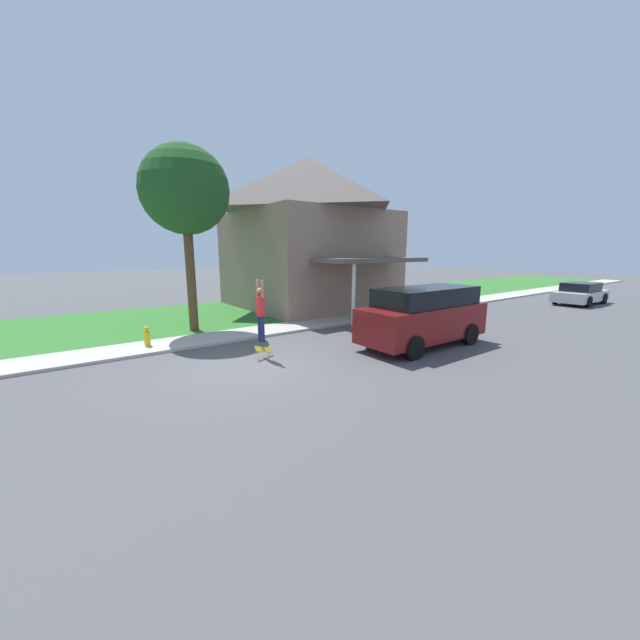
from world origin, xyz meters
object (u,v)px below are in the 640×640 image
car_down_street (580,294)px  skateboard (264,350)px  lawn_tree_near (185,191)px  fire_hydrant (147,336)px  skateboarder (261,310)px  suv_parked (424,315)px

car_down_street → skateboard: bearing=-93.7°
lawn_tree_near → skateboard: 7.27m
car_down_street → skateboard: car_down_street is taller
skateboard → fire_hydrant: fire_hydrant is taller
skateboarder → fire_hydrant: bearing=-140.3°
lawn_tree_near → suv_parked: bearing=40.2°
suv_parked → fire_hydrant: 9.58m
car_down_street → skateboarder: (-1.45, -21.54, 0.85)m
lawn_tree_near → skateboard: lawn_tree_near is taller
car_down_street → fire_hydrant: (-4.70, -24.23, -0.23)m
skateboard → fire_hydrant: size_ratio=1.04×
skateboarder → car_down_street: bearing=86.1°
car_down_street → skateboard: (-1.37, -21.51, -0.40)m
skateboard → fire_hydrant: 4.30m
lawn_tree_near → skateboard: (4.95, 0.64, -5.29)m
lawn_tree_near → skateboard: size_ratio=10.18×
skateboard → car_down_street: bearing=86.3°
lawn_tree_near → car_down_street: lawn_tree_near is taller
lawn_tree_near → skateboarder: size_ratio=3.77×
car_down_street → fire_hydrant: bearing=-101.0°
suv_parked → skateboard: (-1.99, -5.22, -0.83)m
car_down_street → fire_hydrant: size_ratio=6.48×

